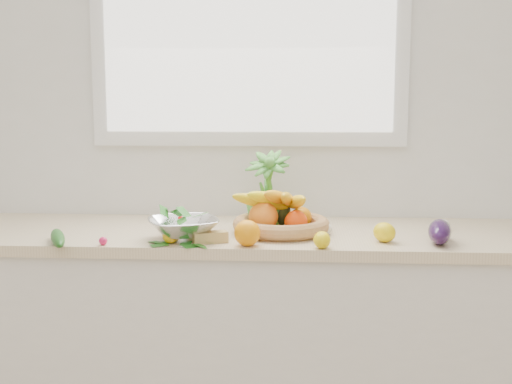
# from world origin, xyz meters

# --- Properties ---
(back_wall) EXTENTS (4.50, 0.02, 2.70)m
(back_wall) POSITION_xyz_m (0.00, 2.25, 1.35)
(back_wall) COLOR white
(back_wall) RESTS_ON ground
(counter_cabinet) EXTENTS (2.20, 0.58, 0.86)m
(counter_cabinet) POSITION_xyz_m (0.00, 1.95, 0.43)
(counter_cabinet) COLOR silver
(counter_cabinet) RESTS_ON ground
(countertop) EXTENTS (2.24, 0.62, 0.04)m
(countertop) POSITION_xyz_m (0.00, 1.95, 0.88)
(countertop) COLOR beige
(countertop) RESTS_ON counter_cabinet
(window_frame) EXTENTS (1.30, 0.03, 1.10)m
(window_frame) POSITION_xyz_m (0.00, 2.23, 1.75)
(window_frame) COLOR white
(window_frame) RESTS_ON back_wall
(window_pane) EXTENTS (1.18, 0.01, 0.98)m
(window_pane) POSITION_xyz_m (0.00, 2.21, 1.75)
(window_pane) COLOR white
(window_pane) RESTS_ON window_frame
(orange_loose) EXTENTS (0.11, 0.11, 0.09)m
(orange_loose) POSITION_xyz_m (0.04, 1.69, 0.94)
(orange_loose) COLOR orange
(orange_loose) RESTS_ON countertop
(lemon_a) EXTENTS (0.07, 0.08, 0.05)m
(lemon_a) POSITION_xyz_m (-0.23, 1.71, 0.93)
(lemon_a) COLOR #E4A90C
(lemon_a) RESTS_ON countertop
(lemon_b) EXTENTS (0.06, 0.07, 0.06)m
(lemon_b) POSITION_xyz_m (0.29, 1.67, 0.93)
(lemon_b) COLOR yellow
(lemon_b) RESTS_ON countertop
(lemon_c) EXTENTS (0.11, 0.11, 0.07)m
(lemon_c) POSITION_xyz_m (0.51, 1.78, 0.93)
(lemon_c) COLOR yellow
(lemon_c) RESTS_ON countertop
(apple) EXTENTS (0.09, 0.09, 0.07)m
(apple) POSITION_xyz_m (-0.23, 1.88, 0.94)
(apple) COLOR red
(apple) RESTS_ON countertop
(ginger) EXTENTS (0.13, 0.09, 0.04)m
(ginger) POSITION_xyz_m (-0.10, 1.73, 0.92)
(ginger) COLOR tan
(ginger) RESTS_ON countertop
(garlic_a) EXTENTS (0.06, 0.06, 0.04)m
(garlic_a) POSITION_xyz_m (0.19, 1.82, 0.92)
(garlic_a) COLOR white
(garlic_a) RESTS_ON countertop
(garlic_b) EXTENTS (0.07, 0.07, 0.04)m
(garlic_b) POSITION_xyz_m (0.76, 2.00, 0.92)
(garlic_b) COLOR beige
(garlic_b) RESTS_ON countertop
(garlic_c) EXTENTS (0.06, 0.06, 0.05)m
(garlic_c) POSITION_xyz_m (0.30, 1.89, 0.92)
(garlic_c) COLOR white
(garlic_c) RESTS_ON countertop
(eggplant) EXTENTS (0.12, 0.22, 0.08)m
(eggplant) POSITION_xyz_m (0.70, 1.77, 0.94)
(eggplant) COLOR #29103A
(eggplant) RESTS_ON countertop
(cucumber) EXTENTS (0.14, 0.25, 0.05)m
(cucumber) POSITION_xyz_m (-0.61, 1.67, 0.92)
(cucumber) COLOR #185017
(cucumber) RESTS_ON countertop
(radish) EXTENTS (0.04, 0.04, 0.03)m
(radish) POSITION_xyz_m (-0.46, 1.67, 0.91)
(radish) COLOR #E01C58
(radish) RESTS_ON countertop
(potted_herb) EXTENTS (0.21, 0.21, 0.31)m
(potted_herb) POSITION_xyz_m (0.09, 2.00, 1.04)
(potted_herb) COLOR #4A9837
(potted_herb) RESTS_ON countertop
(fruit_basket) EXTENTS (0.48, 0.48, 0.19)m
(fruit_basket) POSITION_xyz_m (0.14, 1.91, 0.95)
(fruit_basket) COLOR tan
(fruit_basket) RESTS_ON countertop
(colander_with_spinach) EXTENTS (0.32, 0.32, 0.12)m
(colander_with_spinach) POSITION_xyz_m (-0.19, 1.76, 0.96)
(colander_with_spinach) COLOR white
(colander_with_spinach) RESTS_ON countertop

